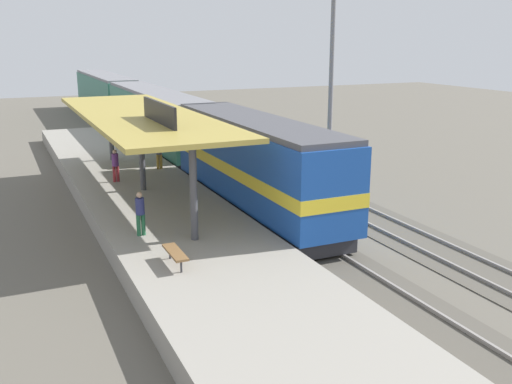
{
  "coord_description": "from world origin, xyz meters",
  "views": [
    {
      "loc": [
        -10.98,
        -27.73,
        8.26
      ],
      "look_at": [
        -1.38,
        -6.44,
        2.0
      ],
      "focal_mm": 40.85,
      "sensor_mm": 36.0,
      "label": 1
    }
  ],
  "objects_px": {
    "passenger_carriage_front": "(156,119)",
    "person_walking": "(159,152)",
    "light_mast": "(333,34)",
    "platform_bench": "(175,253)",
    "passenger_carriage_rear": "(105,94)",
    "locomotive": "(255,164)",
    "person_boarding": "(115,164)",
    "person_waiting": "(140,211)"
  },
  "relations": [
    {
      "from": "passenger_carriage_front",
      "to": "person_walking",
      "type": "xyz_separation_m",
      "value": [
        -2.62,
        -10.47,
        -0.46
      ]
    },
    {
      "from": "light_mast",
      "to": "platform_bench",
      "type": "bearing_deg",
      "value": -136.57
    },
    {
      "from": "passenger_carriage_rear",
      "to": "platform_bench",
      "type": "bearing_deg",
      "value": -97.47
    },
    {
      "from": "locomotive",
      "to": "light_mast",
      "type": "xyz_separation_m",
      "value": [
        7.8,
        6.12,
        5.99
      ]
    },
    {
      "from": "platform_bench",
      "to": "passenger_carriage_front",
      "type": "bearing_deg",
      "value": 76.47
    },
    {
      "from": "person_walking",
      "to": "passenger_carriage_rear",
      "type": "bearing_deg",
      "value": 85.22
    },
    {
      "from": "passenger_carriage_front",
      "to": "locomotive",
      "type": "bearing_deg",
      "value": -90.0
    },
    {
      "from": "person_walking",
      "to": "person_boarding",
      "type": "distance_m",
      "value": 3.54
    },
    {
      "from": "person_waiting",
      "to": "passenger_carriage_front",
      "type": "bearing_deg",
      "value": 73.61
    },
    {
      "from": "person_waiting",
      "to": "passenger_carriage_rear",
      "type": "bearing_deg",
      "value": 81.5
    },
    {
      "from": "passenger_carriage_front",
      "to": "person_boarding",
      "type": "relative_size",
      "value": 11.7
    },
    {
      "from": "platform_bench",
      "to": "person_waiting",
      "type": "relative_size",
      "value": 0.99
    },
    {
      "from": "passenger_carriage_rear",
      "to": "person_waiting",
      "type": "distance_m",
      "value": 42.75
    },
    {
      "from": "person_waiting",
      "to": "locomotive",
      "type": "bearing_deg",
      "value": 28.84
    },
    {
      "from": "platform_bench",
      "to": "passenger_carriage_rear",
      "type": "relative_size",
      "value": 0.08
    },
    {
      "from": "platform_bench",
      "to": "locomotive",
      "type": "bearing_deg",
      "value": 49.16
    },
    {
      "from": "passenger_carriage_front",
      "to": "person_boarding",
      "type": "bearing_deg",
      "value": -113.67
    },
    {
      "from": "platform_bench",
      "to": "person_walking",
      "type": "relative_size",
      "value": 0.99
    },
    {
      "from": "passenger_carriage_rear",
      "to": "passenger_carriage_front",
      "type": "bearing_deg",
      "value": -90.0
    },
    {
      "from": "platform_bench",
      "to": "person_boarding",
      "type": "relative_size",
      "value": 0.99
    },
    {
      "from": "platform_bench",
      "to": "person_waiting",
      "type": "height_order",
      "value": "person_waiting"
    },
    {
      "from": "passenger_carriage_rear",
      "to": "person_boarding",
      "type": "distance_m",
      "value": 33.79
    },
    {
      "from": "passenger_carriage_rear",
      "to": "person_waiting",
      "type": "bearing_deg",
      "value": -98.5
    },
    {
      "from": "person_boarding",
      "to": "passenger_carriage_front",
      "type": "bearing_deg",
      "value": 66.33
    },
    {
      "from": "locomotive",
      "to": "light_mast",
      "type": "relative_size",
      "value": 1.23
    },
    {
      "from": "light_mast",
      "to": "person_waiting",
      "type": "xyz_separation_m",
      "value": [
        -14.12,
        -9.6,
        -6.54
      ]
    },
    {
      "from": "passenger_carriage_front",
      "to": "person_waiting",
      "type": "xyz_separation_m",
      "value": [
        -6.32,
        -21.48,
        -0.46
      ]
    },
    {
      "from": "platform_bench",
      "to": "person_waiting",
      "type": "bearing_deg",
      "value": 95.24
    },
    {
      "from": "locomotive",
      "to": "passenger_carriage_front",
      "type": "bearing_deg",
      "value": 90.0
    },
    {
      "from": "passenger_carriage_rear",
      "to": "light_mast",
      "type": "relative_size",
      "value": 1.71
    },
    {
      "from": "platform_bench",
      "to": "passenger_carriage_front",
      "type": "distance_m",
      "value": 25.67
    },
    {
      "from": "passenger_carriage_front",
      "to": "passenger_carriage_rear",
      "type": "bearing_deg",
      "value": 90.0
    },
    {
      "from": "light_mast",
      "to": "person_waiting",
      "type": "relative_size",
      "value": 6.84
    },
    {
      "from": "passenger_carriage_front",
      "to": "person_walking",
      "type": "bearing_deg",
      "value": -104.03
    },
    {
      "from": "passenger_carriage_front",
      "to": "light_mast",
      "type": "xyz_separation_m",
      "value": [
        7.8,
        -11.88,
        6.08
      ]
    },
    {
      "from": "person_walking",
      "to": "passenger_carriage_front",
      "type": "bearing_deg",
      "value": 75.97
    },
    {
      "from": "person_waiting",
      "to": "person_boarding",
      "type": "xyz_separation_m",
      "value": [
        0.82,
        8.95,
        0.0
      ]
    },
    {
      "from": "locomotive",
      "to": "person_walking",
      "type": "height_order",
      "value": "locomotive"
    },
    {
      "from": "person_waiting",
      "to": "platform_bench",
      "type": "bearing_deg",
      "value": -84.76
    },
    {
      "from": "passenger_carriage_rear",
      "to": "person_boarding",
      "type": "bearing_deg",
      "value": -99.36
    },
    {
      "from": "passenger_carriage_rear",
      "to": "person_walking",
      "type": "relative_size",
      "value": 11.7
    },
    {
      "from": "platform_bench",
      "to": "passenger_carriage_rear",
      "type": "xyz_separation_m",
      "value": [
        6.0,
        45.74,
        0.97
      ]
    }
  ]
}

